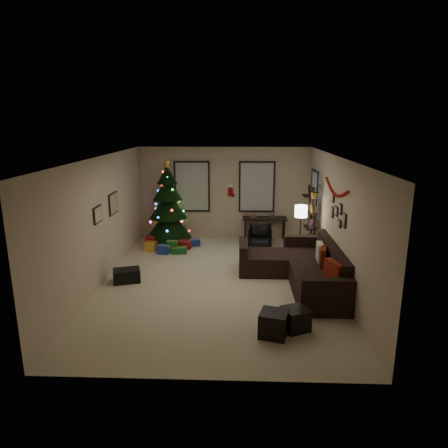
{
  "coord_description": "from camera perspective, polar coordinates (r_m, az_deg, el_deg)",
  "views": [
    {
      "loc": [
        0.44,
        -8.3,
        3.41
      ],
      "look_at": [
        0.1,
        0.6,
        1.15
      ],
      "focal_mm": 32.52,
      "sensor_mm": 36.0,
      "label": 1
    }
  ],
  "objects": [
    {
      "name": "christmas_tree",
      "position": [
        11.71,
        -7.86,
        2.25
      ],
      "size": [
        1.3,
        1.3,
        2.42
      ],
      "rotation": [
        0.0,
        0.0,
        -0.2
      ],
      "color": "black",
      "rests_on": "floor"
    },
    {
      "name": "window_right_wall",
      "position": [
        11.2,
        12.63,
        4.07
      ],
      "size": [
        0.06,
        0.9,
        1.3
      ],
      "color": "#728CB2",
      "rests_on": "wall_right"
    },
    {
      "name": "ceiling",
      "position": [
        8.34,
        -0.85,
        9.36
      ],
      "size": [
        7.0,
        7.0,
        0.0
      ],
      "primitive_type": "plane",
      "rotation": [
        3.14,
        0.0,
        0.0
      ],
      "color": "white",
      "rests_on": "floor"
    },
    {
      "name": "pillow_red_b",
      "position": [
        8.76,
        13.77,
        -4.61
      ],
      "size": [
        0.2,
        0.43,
        0.41
      ],
      "primitive_type": "cube",
      "rotation": [
        0.0,
        0.0,
        -0.22
      ],
      "color": "maroon",
      "rests_on": "sofa"
    },
    {
      "name": "window_back_left",
      "position": [
        12.0,
        -4.51,
        5.27
      ],
      "size": [
        1.05,
        0.06,
        1.5
      ],
      "color": "#728CB2",
      "rests_on": "wall_back"
    },
    {
      "name": "garland",
      "position": [
        8.8,
        15.42,
        4.75
      ],
      "size": [
        0.08,
        1.9,
        0.3
      ],
      "primitive_type": null,
      "color": "#A5140C",
      "rests_on": "wall_right"
    },
    {
      "name": "stocking_left",
      "position": [
        12.04,
        -0.61,
        5.31
      ],
      "size": [
        0.2,
        0.05,
        0.36
      ],
      "color": "#990F0C",
      "rests_on": "wall_back"
    },
    {
      "name": "floor_lamp",
      "position": [
        10.08,
        10.75,
        1.26
      ],
      "size": [
        0.3,
        0.3,
        1.42
      ],
      "rotation": [
        0.0,
        0.0,
        -0.07
      ],
      "color": "black",
      "rests_on": "floor"
    },
    {
      "name": "desk",
      "position": [
        11.88,
        5.74,
        0.53
      ],
      "size": [
        1.28,
        0.46,
        0.69
      ],
      "color": "black",
      "rests_on": "floor"
    },
    {
      "name": "wall_front",
      "position": [
        5.24,
        -2.83,
        -8.91
      ],
      "size": [
        5.0,
        0.0,
        5.0
      ],
      "primitive_type": "plane",
      "rotation": [
        -1.57,
        0.0,
        0.0
      ],
      "color": "beige",
      "rests_on": "floor"
    },
    {
      "name": "sofa",
      "position": [
        9.0,
        10.89,
        -6.25
      ],
      "size": [
        2.06,
        2.98,
        0.91
      ],
      "color": "black",
      "rests_on": "floor"
    },
    {
      "name": "art_map",
      "position": [
        9.75,
        -15.29,
        2.81
      ],
      "size": [
        0.04,
        0.6,
        0.5
      ],
      "color": "black",
      "rests_on": "wall_left"
    },
    {
      "name": "pillow_red_a",
      "position": [
        7.88,
        15.13,
        -6.85
      ],
      "size": [
        0.28,
        0.51,
        0.5
      ],
      "primitive_type": "cube",
      "rotation": [
        0.0,
        0.0,
        0.32
      ],
      "color": "maroon",
      "rests_on": "sofa"
    },
    {
      "name": "wall_left",
      "position": [
        9.04,
        -16.85,
        0.45
      ],
      "size": [
        0.0,
        7.0,
        7.0
      ],
      "primitive_type": "plane",
      "rotation": [
        1.57,
        0.0,
        1.57
      ],
      "color": "beige",
      "rests_on": "floor"
    },
    {
      "name": "pillow_cream",
      "position": [
        9.09,
        13.34,
        -3.97
      ],
      "size": [
        0.14,
        0.43,
        0.43
      ],
      "primitive_type": "cube",
      "rotation": [
        0.0,
        0.0,
        -0.05
      ],
      "color": "beige",
      "rests_on": "sofa"
    },
    {
      "name": "potted_plant",
      "position": [
        10.22,
        12.69,
        4.87
      ],
      "size": [
        0.58,
        0.57,
        0.49
      ],
      "primitive_type": "imported",
      "rotation": [
        0.0,
        0.0,
        0.71
      ],
      "color": "#4C4C4C",
      "rests_on": "bookshelf"
    },
    {
      "name": "stocking_right",
      "position": [
        11.93,
        0.95,
        4.77
      ],
      "size": [
        0.2,
        0.05,
        0.36
      ],
      "color": "#990F0C",
      "rests_on": "wall_back"
    },
    {
      "name": "desk_chair",
      "position": [
        11.32,
        5.07,
        -1.71
      ],
      "size": [
        0.64,
        0.6,
        0.62
      ],
      "primitive_type": "imported",
      "rotation": [
        0.0,
        0.0,
        -0.06
      ],
      "color": "black",
      "rests_on": "floor"
    },
    {
      "name": "art_abstract",
      "position": [
        8.76,
        -17.34,
        1.28
      ],
      "size": [
        0.04,
        0.45,
        0.35
      ],
      "color": "black",
      "rests_on": "wall_left"
    },
    {
      "name": "bookshelf",
      "position": [
        10.61,
        12.21,
        0.17
      ],
      "size": [
        0.3,
        0.54,
        1.84
      ],
      "color": "black",
      "rests_on": "floor"
    },
    {
      "name": "ottoman_far",
      "position": [
        7.09,
        9.99,
        -13.02
      ],
      "size": [
        0.53,
        0.53,
        0.38
      ],
      "primitive_type": "cube",
      "rotation": [
        0.0,
        0.0,
        0.41
      ],
      "color": "black",
      "rests_on": "floor"
    },
    {
      "name": "wall_right",
      "position": [
        8.8,
        15.67,
        0.16
      ],
      "size": [
        0.0,
        7.0,
        7.0
      ],
      "primitive_type": "plane",
      "rotation": [
        1.57,
        0.0,
        -1.57
      ],
      "color": "beige",
      "rests_on": "floor"
    },
    {
      "name": "wall_back",
      "position": [
        11.99,
        0.05,
        4.34
      ],
      "size": [
        5.0,
        0.0,
        5.0
      ],
      "primitive_type": "plane",
      "rotation": [
        1.57,
        0.0,
        0.0
      ],
      "color": "beige",
      "rests_on": "floor"
    },
    {
      "name": "window_back_right",
      "position": [
        11.93,
        4.63,
        5.22
      ],
      "size": [
        1.05,
        0.06,
        1.5
      ],
      "color": "#728CB2",
      "rests_on": "wall_back"
    },
    {
      "name": "gallery",
      "position": [
        8.67,
        15.75,
        1.46
      ],
      "size": [
        0.03,
        1.25,
        0.54
      ],
      "color": "black",
      "rests_on": "wall_right"
    },
    {
      "name": "ottoman_near",
      "position": [
        6.84,
        6.98,
        -13.77
      ],
      "size": [
        0.53,
        0.53,
        0.41
      ],
      "primitive_type": "cube",
      "rotation": [
        0.0,
        0.0,
        -0.26
      ],
      "color": "black",
      "rests_on": "floor"
    },
    {
      "name": "storage_bin",
      "position": [
        9.17,
        -13.52,
        -7.05
      ],
      "size": [
        0.66,
        0.53,
        0.28
      ],
      "primitive_type": "cube",
      "rotation": [
        0.0,
        0.0,
        0.3
      ],
      "color": "black",
      "rests_on": "floor"
    },
    {
      "name": "floor",
      "position": [
        8.98,
        -0.79,
        -8.07
      ],
      "size": [
        7.0,
        7.0,
        0.0
      ],
      "primitive_type": "plane",
      "color": "beige",
      "rests_on": "ground"
    },
    {
      "name": "presents",
      "position": [
        11.15,
        -7.6,
        -3.09
      ],
      "size": [
        1.5,
        1.05,
        0.3
      ],
      "rotation": [
        0.0,
        0.0,
        -0.26
      ],
      "color": "maroon",
      "rests_on": "floor"
    }
  ]
}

